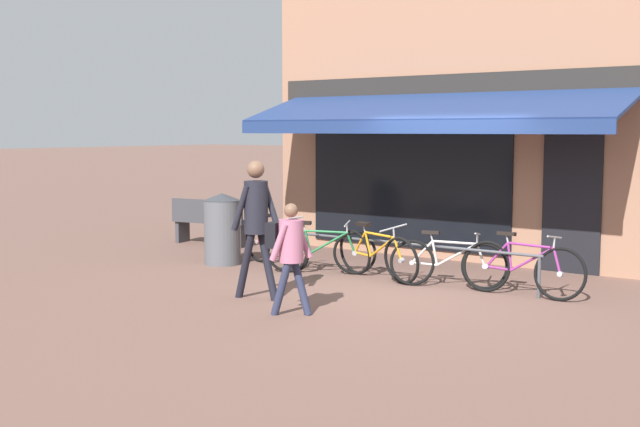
# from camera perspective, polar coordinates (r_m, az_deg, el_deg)

# --- Properties ---
(ground_plane) EXTENTS (160.00, 160.00, 0.00)m
(ground_plane) POSITION_cam_1_polar(r_m,az_deg,el_deg) (10.98, 5.85, -5.49)
(ground_plane) COLOR brown
(shop_front) EXTENTS (7.02, 4.56, 6.26)m
(shop_front) POSITION_cam_1_polar(r_m,az_deg,el_deg) (14.87, 11.78, 9.48)
(shop_front) COLOR #9E7056
(shop_front) RESTS_ON ground_plane
(bike_rack_rail) EXTENTS (4.68, 0.04, 0.57)m
(bike_rack_rail) POSITION_cam_1_polar(r_m,az_deg,el_deg) (11.74, 4.84, -2.31)
(bike_rack_rail) COLOR #47494F
(bike_rack_rail) RESTS_ON ground_plane
(bicycle_red) EXTENTS (1.70, 0.68, 0.84)m
(bicycle_red) POSITION_cam_1_polar(r_m,az_deg,el_deg) (12.81, -3.17, -2.13)
(bicycle_red) COLOR black
(bicycle_red) RESTS_ON ground_plane
(bicycle_green) EXTENTS (1.56, 0.81, 0.80)m
(bicycle_green) POSITION_cam_1_polar(r_m,az_deg,el_deg) (12.15, 0.02, -2.63)
(bicycle_green) COLOR black
(bicycle_green) RESTS_ON ground_plane
(bicycle_orange) EXTENTS (1.65, 0.69, 0.85)m
(bicycle_orange) POSITION_cam_1_polar(r_m,az_deg,el_deg) (11.73, 4.08, -2.91)
(bicycle_orange) COLOR black
(bicycle_orange) RESTS_ON ground_plane
(bicycle_silver) EXTENTS (1.61, 0.75, 0.81)m
(bicycle_silver) POSITION_cam_1_polar(r_m,az_deg,el_deg) (11.25, 9.05, -3.45)
(bicycle_silver) COLOR black
(bicycle_silver) RESTS_ON ground_plane
(bicycle_purple) EXTENTS (1.70, 0.52, 0.86)m
(bicycle_purple) POSITION_cam_1_polar(r_m,az_deg,el_deg) (10.86, 14.18, -3.78)
(bicycle_purple) COLOR black
(bicycle_purple) RESTS_ON ground_plane
(pedestrian_adult) EXTENTS (0.61, 0.45, 1.80)m
(pedestrian_adult) POSITION_cam_1_polar(r_m,az_deg,el_deg) (10.28, -4.57, 0.02)
(pedestrian_adult) COLOR black
(pedestrian_adult) RESTS_ON ground_plane
(pedestrian_child) EXTENTS (0.52, 0.53, 1.34)m
(pedestrian_child) POSITION_cam_1_polar(r_m,az_deg,el_deg) (9.40, -2.23, -2.29)
(pedestrian_child) COLOR #282D47
(pedestrian_child) RESTS_ON ground_plane
(litter_bin) EXTENTS (0.60, 0.60, 1.16)m
(litter_bin) POSITION_cam_1_polar(r_m,az_deg,el_deg) (13.08, -6.97, -1.07)
(litter_bin) COLOR #515459
(litter_bin) RESTS_ON ground_plane
(park_bench) EXTENTS (1.65, 0.66, 0.87)m
(park_bench) POSITION_cam_1_polar(r_m,az_deg,el_deg) (15.32, -7.78, -0.51)
(park_bench) COLOR #38383D
(park_bench) RESTS_ON ground_plane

